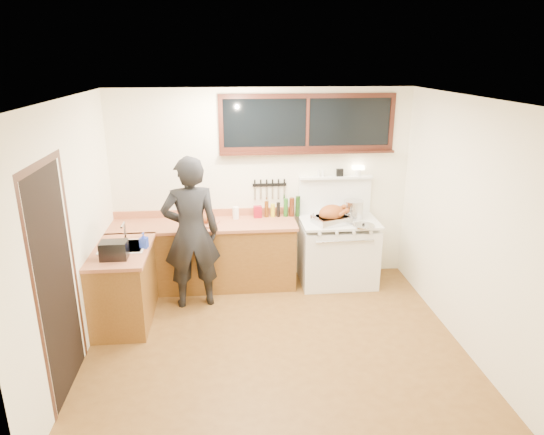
{
  "coord_description": "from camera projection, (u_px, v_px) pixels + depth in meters",
  "views": [
    {
      "loc": [
        -0.47,
        -4.59,
        2.97
      ],
      "look_at": [
        0.05,
        0.85,
        1.15
      ],
      "focal_mm": 32.0,
      "sensor_mm": 36.0,
      "label": 1
    }
  ],
  "objects": [
    {
      "name": "toaster",
      "position": [
        114.0,
        250.0,
        5.19
      ],
      "size": [
        0.28,
        0.2,
        0.2
      ],
      "color": "black",
      "rests_on": "counter_left"
    },
    {
      "name": "soap_bottle",
      "position": [
        144.0,
        240.0,
        5.49
      ],
      "size": [
        0.1,
        0.1,
        0.18
      ],
      "color": "blue",
      "rests_on": "counter_left"
    },
    {
      "name": "vintage_stove",
      "position": [
        338.0,
        250.0,
        6.59
      ],
      "size": [
        1.02,
        0.74,
        1.57
      ],
      "color": "white",
      "rests_on": "ground"
    },
    {
      "name": "cutting_board",
      "position": [
        202.0,
        220.0,
        6.27
      ],
      "size": [
        0.46,
        0.4,
        0.14
      ],
      "color": "#B66B48",
      "rests_on": "counter_back"
    },
    {
      "name": "coffee_tin",
      "position": [
        258.0,
        212.0,
        6.53
      ],
      "size": [
        0.11,
        0.09,
        0.16
      ],
      "color": "maroon",
      "rests_on": "counter_back"
    },
    {
      "name": "roast_turkey",
      "position": [
        332.0,
        216.0,
        6.29
      ],
      "size": [
        0.52,
        0.46,
        0.25
      ],
      "color": "silver",
      "rests_on": "vintage_stove"
    },
    {
      "name": "bottle_cluster",
      "position": [
        285.0,
        208.0,
        6.56
      ],
      "size": [
        0.49,
        0.07,
        0.28
      ],
      "color": "black",
      "rests_on": "counter_back"
    },
    {
      "name": "saucepan",
      "position": [
        335.0,
        209.0,
        6.71
      ],
      "size": [
        0.21,
        0.29,
        0.12
      ],
      "color": "silver",
      "rests_on": "vintage_stove"
    },
    {
      "name": "pot_lid",
      "position": [
        363.0,
        226.0,
        6.2
      ],
      "size": [
        0.35,
        0.35,
        0.04
      ],
      "color": "silver",
      "rests_on": "vintage_stove"
    },
    {
      "name": "stockpot",
      "position": [
        353.0,
        209.0,
        6.49
      ],
      "size": [
        0.34,
        0.34,
        0.25
      ],
      "color": "silver",
      "rests_on": "vintage_stove"
    },
    {
      "name": "counter_left",
      "position": [
        124.0,
        285.0,
        5.61
      ],
      "size": [
        0.64,
        1.09,
        0.9
      ],
      "color": "brown",
      "rests_on": "ground"
    },
    {
      "name": "ground_plane",
      "position": [
        275.0,
        342.0,
        5.32
      ],
      "size": [
        4.0,
        3.5,
        0.02
      ],
      "primitive_type": "cube",
      "color": "brown"
    },
    {
      "name": "counter_back",
      "position": [
        205.0,
        255.0,
        6.47
      ],
      "size": [
        2.44,
        0.64,
        1.0
      ],
      "color": "brown",
      "rests_on": "ground"
    },
    {
      "name": "room_shell",
      "position": [
        275.0,
        197.0,
        4.79
      ],
      "size": [
        4.1,
        3.6,
        2.65
      ],
      "color": "white",
      "rests_on": "ground"
    },
    {
      "name": "man",
      "position": [
        191.0,
        233.0,
        5.83
      ],
      "size": [
        0.75,
        0.55,
        1.89
      ],
      "color": "black",
      "rests_on": "ground"
    },
    {
      "name": "left_doorway",
      "position": [
        57.0,
        281.0,
        4.27
      ],
      "size": [
        0.02,
        1.04,
        2.17
      ],
      "color": "black",
      "rests_on": "ground"
    },
    {
      "name": "pitcher",
      "position": [
        236.0,
        213.0,
        6.48
      ],
      "size": [
        0.11,
        0.11,
        0.16
      ],
      "color": "white",
      "rests_on": "counter_back"
    },
    {
      "name": "sink_unit",
      "position": [
        123.0,
        251.0,
        5.56
      ],
      "size": [
        0.5,
        0.45,
        0.37
      ],
      "color": "white",
      "rests_on": "counter_left"
    },
    {
      "name": "back_window",
      "position": [
        308.0,
        129.0,
        6.34
      ],
      "size": [
        2.32,
        0.13,
        0.77
      ],
      "color": "black",
      "rests_on": "room_shell"
    },
    {
      "name": "knife_strip",
      "position": [
        270.0,
        186.0,
        6.54
      ],
      "size": [
        0.46,
        0.03,
        0.28
      ],
      "color": "black",
      "rests_on": "room_shell"
    }
  ]
}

